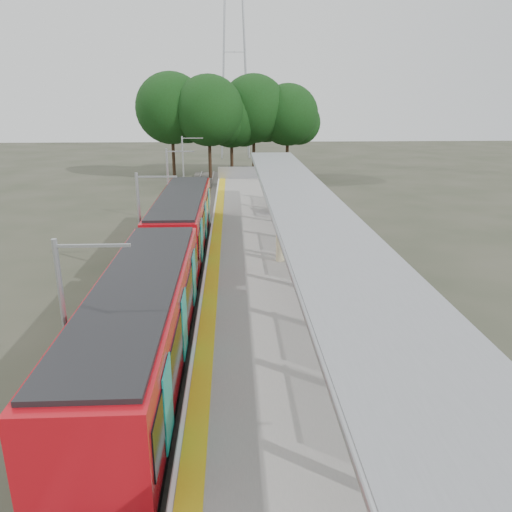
{
  "coord_description": "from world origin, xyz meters",
  "views": [
    {
      "loc": [
        -1.55,
        -5.94,
        9.0
      ],
      "look_at": [
        -0.56,
        14.92,
        2.3
      ],
      "focal_mm": 35.0,
      "sensor_mm": 36.0,
      "label": 1
    }
  ],
  "objects_px": {
    "litter_bin": "(319,282)",
    "info_pillar_far": "(280,245)",
    "train": "(168,258)",
    "bench_mid": "(338,291)",
    "bench_far": "(273,204)"
  },
  "relations": [
    {
      "from": "bench_mid",
      "to": "litter_bin",
      "type": "bearing_deg",
      "value": 104.06
    },
    {
      "from": "train",
      "to": "bench_mid",
      "type": "bearing_deg",
      "value": -23.73
    },
    {
      "from": "bench_mid",
      "to": "train",
      "type": "bearing_deg",
      "value": 149.76
    },
    {
      "from": "train",
      "to": "info_pillar_far",
      "type": "distance_m",
      "value": 5.89
    },
    {
      "from": "info_pillar_far",
      "to": "bench_mid",
      "type": "bearing_deg",
      "value": -82.03
    },
    {
      "from": "train",
      "to": "bench_mid",
      "type": "height_order",
      "value": "train"
    },
    {
      "from": "train",
      "to": "info_pillar_far",
      "type": "xyz_separation_m",
      "value": [
        5.32,
        2.52,
        -0.2
      ]
    },
    {
      "from": "bench_far",
      "to": "info_pillar_far",
      "type": "bearing_deg",
      "value": -104.7
    },
    {
      "from": "train",
      "to": "bench_far",
      "type": "bearing_deg",
      "value": 66.64
    },
    {
      "from": "bench_mid",
      "to": "info_pillar_far",
      "type": "relative_size",
      "value": 0.83
    },
    {
      "from": "info_pillar_far",
      "to": "litter_bin",
      "type": "distance_m",
      "value": 4.45
    },
    {
      "from": "bench_mid",
      "to": "bench_far",
      "type": "xyz_separation_m",
      "value": [
        -1.25,
        16.68,
        0.04
      ]
    },
    {
      "from": "bench_mid",
      "to": "litter_bin",
      "type": "xyz_separation_m",
      "value": [
        -0.52,
        1.4,
        -0.14
      ]
    },
    {
      "from": "litter_bin",
      "to": "info_pillar_far",
      "type": "bearing_deg",
      "value": 106.53
    },
    {
      "from": "train",
      "to": "litter_bin",
      "type": "distance_m",
      "value": 6.83
    }
  ]
}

